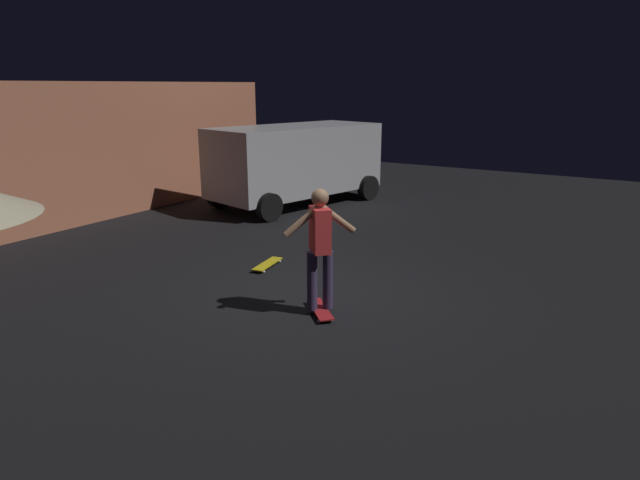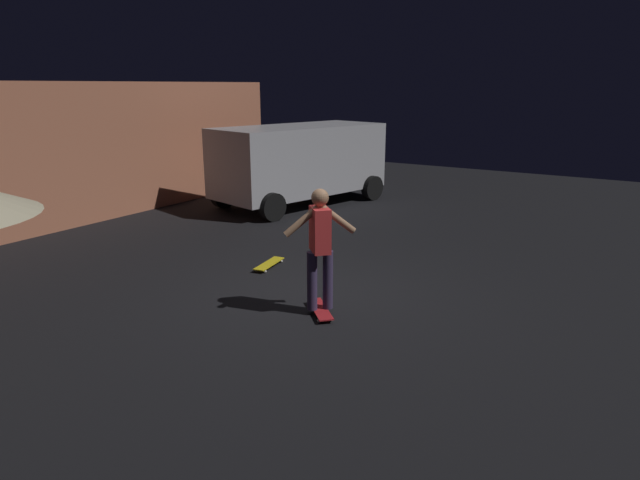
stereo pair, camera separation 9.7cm
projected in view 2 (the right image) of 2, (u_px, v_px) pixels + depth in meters
ground_plane at (311, 297)px, 8.14m from camera, size 28.00×28.00×0.00m
low_building at (38, 149)px, 13.08m from camera, size 12.28×3.88×3.11m
parked_van at (300, 160)px, 14.21m from camera, size 4.92×3.13×2.03m
skateboard_ridden at (320, 309)px, 7.53m from camera, size 0.69×0.70×0.07m
skateboard_spare at (269, 264)px, 9.45m from camera, size 0.80×0.32×0.07m
skater at (320, 241)px, 7.26m from camera, size 0.76×0.75×1.67m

